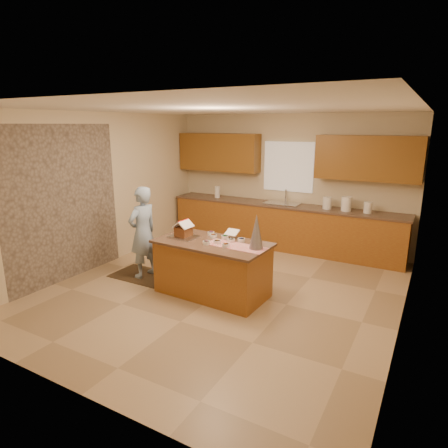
% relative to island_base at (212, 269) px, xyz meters
% --- Properties ---
extents(floor, '(5.50, 5.50, 0.00)m').
position_rel_island_base_xyz_m(floor, '(0.08, 0.20, -0.39)').
color(floor, tan).
rests_on(floor, ground).
extents(ceiling, '(5.50, 5.50, 0.00)m').
position_rel_island_base_xyz_m(ceiling, '(0.08, 0.20, 2.31)').
color(ceiling, silver).
rests_on(ceiling, floor).
extents(wall_back, '(5.50, 5.50, 0.00)m').
position_rel_island_base_xyz_m(wall_back, '(0.08, 2.95, 0.96)').
color(wall_back, beige).
rests_on(wall_back, floor).
extents(wall_front, '(5.50, 5.50, 0.00)m').
position_rel_island_base_xyz_m(wall_front, '(0.08, -2.55, 0.96)').
color(wall_front, beige).
rests_on(wall_front, floor).
extents(wall_left, '(5.50, 5.50, 0.00)m').
position_rel_island_base_xyz_m(wall_left, '(-2.42, 0.20, 0.96)').
color(wall_left, beige).
rests_on(wall_left, floor).
extents(wall_right, '(5.50, 5.50, 0.00)m').
position_rel_island_base_xyz_m(wall_right, '(2.58, 0.20, 0.96)').
color(wall_right, beige).
rests_on(wall_right, floor).
extents(stone_accent, '(0.00, 2.50, 2.50)m').
position_rel_island_base_xyz_m(stone_accent, '(-2.40, -0.60, 0.86)').
color(stone_accent, gray).
rests_on(stone_accent, wall_left).
extents(window_curtain, '(1.05, 0.03, 1.00)m').
position_rel_island_base_xyz_m(window_curtain, '(0.08, 2.92, 1.26)').
color(window_curtain, white).
rests_on(window_curtain, wall_back).
extents(back_counter_base, '(4.80, 0.60, 0.88)m').
position_rel_island_base_xyz_m(back_counter_base, '(0.08, 2.65, 0.05)').
color(back_counter_base, '#8D5E1D').
rests_on(back_counter_base, floor).
extents(back_counter_top, '(4.85, 0.63, 0.04)m').
position_rel_island_base_xyz_m(back_counter_top, '(0.08, 2.65, 0.51)').
color(back_counter_top, brown).
rests_on(back_counter_top, back_counter_base).
extents(upper_cabinet_left, '(1.85, 0.35, 0.80)m').
position_rel_island_base_xyz_m(upper_cabinet_left, '(-1.47, 2.77, 1.51)').
color(upper_cabinet_left, brown).
rests_on(upper_cabinet_left, wall_back).
extents(upper_cabinet_right, '(1.85, 0.35, 0.80)m').
position_rel_island_base_xyz_m(upper_cabinet_right, '(1.63, 2.77, 1.51)').
color(upper_cabinet_right, brown).
rests_on(upper_cabinet_right, wall_back).
extents(sink, '(0.70, 0.45, 0.12)m').
position_rel_island_base_xyz_m(sink, '(0.08, 2.65, 0.50)').
color(sink, silver).
rests_on(sink, back_counter_top).
extents(faucet, '(0.03, 0.03, 0.28)m').
position_rel_island_base_xyz_m(faucet, '(0.08, 2.83, 0.67)').
color(faucet, silver).
rests_on(faucet, back_counter_top).
extents(island_base, '(1.65, 0.88, 0.79)m').
position_rel_island_base_xyz_m(island_base, '(0.00, 0.00, 0.00)').
color(island_base, '#8D5E1D').
rests_on(island_base, floor).
extents(island_top, '(1.72, 0.95, 0.04)m').
position_rel_island_base_xyz_m(island_top, '(0.00, 0.00, 0.41)').
color(island_top, brown).
rests_on(island_top, island_base).
extents(table_runner, '(0.91, 0.36, 0.01)m').
position_rel_island_base_xyz_m(table_runner, '(0.40, -0.02, 0.43)').
color(table_runner, '#B10C11').
rests_on(table_runner, island_top).
extents(baking_tray, '(0.43, 0.32, 0.02)m').
position_rel_island_base_xyz_m(baking_tray, '(-0.49, -0.02, 0.44)').
color(baking_tray, silver).
rests_on(baking_tray, island_top).
extents(cookbook, '(0.20, 0.16, 0.08)m').
position_rel_island_base_xyz_m(cookbook, '(0.15, 0.33, 0.51)').
color(cookbook, white).
rests_on(cookbook, island_top).
extents(tinsel_tree, '(0.21, 0.21, 0.49)m').
position_rel_island_base_xyz_m(tinsel_tree, '(0.70, 0.01, 0.68)').
color(tinsel_tree, '#AAA9B5').
rests_on(tinsel_tree, island_top).
extents(rug, '(1.03, 0.67, 0.01)m').
position_rel_island_base_xyz_m(rug, '(-1.40, 0.04, -0.39)').
color(rug, black).
rests_on(rug, floor).
extents(boy, '(0.43, 0.60, 1.52)m').
position_rel_island_base_xyz_m(boy, '(-1.35, 0.04, 0.38)').
color(boy, '#8CA6C6').
rests_on(boy, rug).
extents(canister_a, '(0.17, 0.17, 0.23)m').
position_rel_island_base_xyz_m(canister_a, '(0.98, 2.65, 0.64)').
color(canister_a, white).
rests_on(canister_a, back_counter_top).
extents(canister_b, '(0.19, 0.19, 0.27)m').
position_rel_island_base_xyz_m(canister_b, '(1.34, 2.65, 0.66)').
color(canister_b, white).
rests_on(canister_b, back_counter_top).
extents(canister_c, '(0.15, 0.15, 0.21)m').
position_rel_island_base_xyz_m(canister_c, '(1.72, 2.65, 0.63)').
color(canister_c, white).
rests_on(canister_c, back_counter_top).
extents(paper_towel, '(0.11, 0.11, 0.25)m').
position_rel_island_base_xyz_m(paper_towel, '(-1.45, 2.65, 0.65)').
color(paper_towel, white).
rests_on(paper_towel, back_counter_top).
extents(gingerbread_house, '(0.26, 0.26, 0.25)m').
position_rel_island_base_xyz_m(gingerbread_house, '(-0.49, -0.02, 0.55)').
color(gingerbread_house, brown).
rests_on(gingerbread_house, baking_tray).
extents(candy_bowls, '(0.68, 0.55, 0.05)m').
position_rel_island_base_xyz_m(candy_bowls, '(0.10, 0.09, 0.45)').
color(candy_bowls, gold).
rests_on(candy_bowls, island_top).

